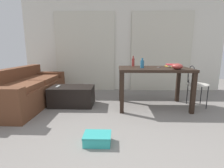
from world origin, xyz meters
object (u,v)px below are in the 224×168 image
object	(u,v)px
bowl	(177,66)
bottle_near	(142,64)
bottle_far	(133,62)
coffee_table	(72,96)
couch	(27,90)
scissors	(159,67)
tv_remote_primary	(58,86)
shoebox	(97,139)
wire_chair	(195,81)
craft_table	(154,73)
book_stack	(171,65)

from	to	relation	value
bowl	bottle_near	bearing A→B (deg)	160.81
bottle_near	bottle_far	xyz separation A→B (m)	(-0.13, 0.37, 0.01)
coffee_table	bowl	xyz separation A→B (m)	(1.97, -0.31, 0.64)
couch	scissors	size ratio (longest dim) A/B	20.62
tv_remote_primary	bottle_far	bearing A→B (deg)	13.30
bottle_near	scissors	bearing A→B (deg)	14.29
coffee_table	shoebox	xyz separation A→B (m)	(0.68, -1.44, -0.13)
tv_remote_primary	bowl	bearing A→B (deg)	-4.81
bottle_far	bowl	distance (m)	0.92
bottle_far	scissors	world-z (taller)	bottle_far
wire_chair	tv_remote_primary	distance (m)	2.72
bottle_far	tv_remote_primary	size ratio (longest dim) A/B	1.22
bottle_far	scissors	bearing A→B (deg)	-30.74
craft_table	couch	bearing A→B (deg)	178.67
book_stack	couch	bearing A→B (deg)	-177.22
wire_chair	bottle_far	bearing A→B (deg)	167.72
coffee_table	tv_remote_primary	distance (m)	0.34
bottle_near	scissors	distance (m)	0.36
bottle_near	book_stack	xyz separation A→B (m)	(0.63, 0.27, -0.05)
coffee_table	wire_chair	distance (m)	2.47
couch	craft_table	xyz separation A→B (m)	(2.56, -0.06, 0.38)
craft_table	scissors	xyz separation A→B (m)	(0.11, 0.02, 0.11)
bottle_far	shoebox	xyz separation A→B (m)	(-0.58, -1.71, -0.81)
craft_table	bottle_near	size ratio (longest dim) A/B	7.23
couch	wire_chair	distance (m)	3.39
wire_chair	scissors	distance (m)	0.77
tv_remote_primary	shoebox	xyz separation A→B (m)	(0.95, -1.41, -0.34)
bowl	couch	bearing A→B (deg)	173.50
couch	tv_remote_primary	size ratio (longest dim) A/B	11.89
wire_chair	coffee_table	bearing A→B (deg)	-179.95
craft_table	bowl	bearing A→B (deg)	-38.20
couch	coffee_table	distance (m)	0.94
craft_table	shoebox	xyz separation A→B (m)	(-0.95, -1.40, -0.61)
coffee_table	tv_remote_primary	size ratio (longest dim) A/B	4.91
book_stack	tv_remote_primary	bearing A→B (deg)	-175.17
couch	bowl	world-z (taller)	bowl
book_stack	shoebox	bearing A→B (deg)	-129.96
book_stack	tv_remote_primary	size ratio (longest dim) A/B	1.83
wire_chair	bottle_far	xyz separation A→B (m)	(-1.19, 0.26, 0.36)
bowl	wire_chair	bearing A→B (deg)	33.32
bowl	tv_remote_primary	bearing A→B (deg)	172.86
book_stack	shoebox	xyz separation A→B (m)	(-1.34, -1.60, -0.75)
bottle_near	bowl	size ratio (longest dim) A/B	0.98
coffee_table	bottle_far	xyz separation A→B (m)	(1.25, 0.26, 0.67)
coffee_table	bottle_far	distance (m)	1.45
craft_table	bottle_near	xyz separation A→B (m)	(-0.24, -0.07, 0.18)
couch	bottle_far	world-z (taller)	bottle_far
couch	book_stack	distance (m)	3.00
bottle_near	bottle_far	distance (m)	0.40
tv_remote_primary	bottle_near	bearing A→B (deg)	-0.35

